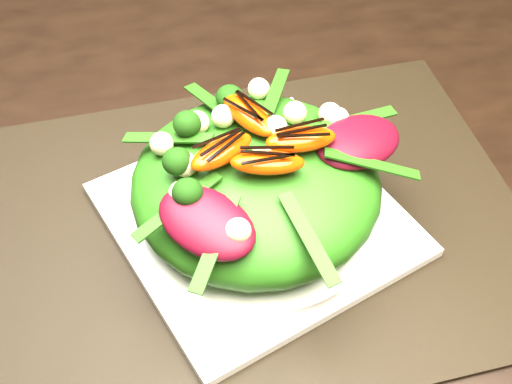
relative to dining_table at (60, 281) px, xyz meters
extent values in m
cube|color=black|center=(0.00, 0.00, 0.00)|extent=(1.60, 0.90, 0.75)
cube|color=black|center=(0.17, 0.01, 0.02)|extent=(0.48, 0.37, 0.00)
cube|color=white|center=(0.17, 0.01, 0.03)|extent=(0.29, 0.29, 0.01)
cylinder|color=white|center=(0.17, 0.01, 0.04)|extent=(0.28, 0.28, 0.02)
ellipsoid|color=#276011|center=(0.17, 0.01, 0.07)|extent=(0.23, 0.23, 0.07)
ellipsoid|color=#440712|center=(0.26, 0.01, 0.10)|extent=(0.09, 0.08, 0.02)
ellipsoid|color=red|center=(0.17, 0.04, 0.12)|extent=(0.06, 0.03, 0.01)
sphere|color=#113309|center=(0.13, 0.03, 0.12)|extent=(0.04, 0.04, 0.03)
sphere|color=beige|center=(0.22, -0.04, 0.11)|extent=(0.02, 0.02, 0.02)
cube|color=black|center=(0.17, 0.04, 0.13)|extent=(0.05, 0.01, 0.00)
camera|label=1|loc=(0.10, -0.36, 0.49)|focal=48.00mm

